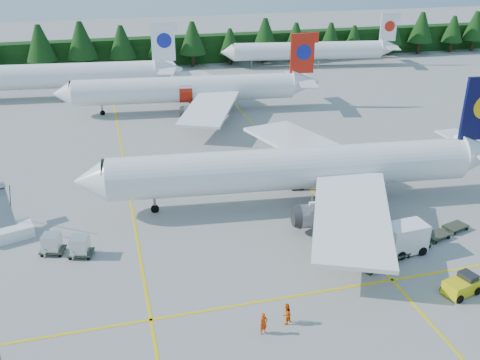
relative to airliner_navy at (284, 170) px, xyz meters
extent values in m
plane|color=gray|center=(-1.80, -9.74, -3.90)|extent=(320.00, 320.00, 0.00)
cube|color=yellow|center=(-15.80, 10.26, -3.89)|extent=(0.25, 120.00, 0.01)
cube|color=yellow|center=(4.20, 10.26, -3.89)|extent=(0.25, 120.00, 0.01)
cube|color=yellow|center=(-1.80, -15.74, -3.89)|extent=(80.00, 0.25, 0.01)
cube|color=black|center=(-1.80, 72.26, -0.90)|extent=(220.00, 4.00, 6.00)
cylinder|color=white|center=(0.73, -0.07, 0.09)|extent=(37.92, 8.27, 4.43)
cone|color=white|center=(-19.55, 2.02, 0.09)|extent=(3.54, 4.73, 4.43)
cube|color=white|center=(5.00, 8.95, -0.57)|extent=(9.99, 17.64, 1.26)
cylinder|color=slate|center=(2.49, 6.20, -2.12)|extent=(3.99, 2.70, 2.33)
cube|color=white|center=(3.07, -9.78, -0.57)|extent=(12.81, 17.88, 1.26)
cylinder|color=slate|center=(1.17, -6.58, -2.12)|extent=(3.99, 2.70, 2.33)
cylinder|color=slate|center=(-13.51, 1.39, -2.96)|extent=(0.27, 0.27, 1.88)
cylinder|color=white|center=(-4.57, 35.47, -0.17)|extent=(35.39, 7.99, 4.14)
cone|color=white|center=(-23.48, 37.56, -0.17)|extent=(3.33, 4.43, 4.14)
cube|color=red|center=(14.44, 33.36, 4.99)|extent=(3.94, 0.79, 6.41)
cube|color=white|center=(-0.52, 43.86, -0.80)|extent=(9.21, 16.44, 1.17)
cylinder|color=slate|center=(-2.88, 41.31, -2.24)|extent=(3.73, 2.55, 2.17)
cube|color=white|center=(-2.46, 26.39, -0.80)|extent=(12.04, 16.68, 1.17)
cylinder|color=slate|center=(-4.20, 29.39, -2.24)|extent=(3.73, 2.55, 2.17)
cylinder|color=slate|center=(-17.85, 36.94, -3.02)|extent=(0.25, 0.25, 1.76)
cylinder|color=white|center=(-26.30, 49.39, 0.02)|extent=(37.20, 8.33, 4.35)
cube|color=white|center=(-6.31, 47.21, 5.45)|extent=(4.15, 0.83, 6.74)
cylinder|color=white|center=(26.79, 61.79, -0.46)|extent=(32.66, 8.81, 3.82)
cone|color=white|center=(9.44, 64.51, -0.46)|extent=(3.23, 4.19, 3.82)
cube|color=white|center=(44.24, 59.05, 4.31)|extent=(3.64, 0.89, 5.92)
cylinder|color=slate|center=(14.61, 63.70, -3.13)|extent=(0.23, 0.23, 1.53)
cube|color=white|center=(-27.47, -0.36, -3.33)|extent=(4.81, 3.45, 1.13)
cube|color=slate|center=(-28.09, 1.61, -1.52)|extent=(2.80, 4.42, 3.06)
cube|color=silver|center=(4.44, -12.25, -2.85)|extent=(2.15, 2.15, 2.10)
cube|color=black|center=(4.44, -12.25, -2.35)|extent=(1.84, 2.03, 0.90)
cube|color=silver|center=(7.43, -12.02, -2.40)|extent=(3.76, 2.47, 2.60)
cube|color=#D0C10B|center=(8.54, -18.75, -3.22)|extent=(3.21, 2.27, 1.14)
cube|color=black|center=(9.14, -18.59, -2.50)|extent=(1.36, 1.58, 0.52)
cube|color=#303627|center=(3.55, -13.73, -3.47)|extent=(2.61, 2.03, 0.13)
cube|color=#303627|center=(6.26, -12.74, -3.47)|extent=(2.61, 2.03, 0.13)
cube|color=#303627|center=(8.96, -11.74, -3.47)|extent=(2.61, 2.03, 0.13)
cube|color=#303627|center=(11.67, -10.75, -3.47)|extent=(2.61, 2.03, 0.13)
cube|color=#303627|center=(14.37, -9.76, -3.47)|extent=(2.61, 2.03, 0.13)
cube|color=#303627|center=(-23.32, -4.19, -3.52)|extent=(2.42, 2.08, 0.13)
cube|color=silver|center=(-23.32, -4.19, -2.71)|extent=(1.78, 1.74, 1.47)
cube|color=#303627|center=(-20.88, -5.32, -3.52)|extent=(2.42, 2.08, 0.13)
cube|color=silver|center=(-20.88, -5.32, -2.71)|extent=(1.78, 1.74, 1.47)
imported|color=#D53904|center=(-8.11, -19.29, -3.03)|extent=(0.74, 0.60, 1.74)
imported|color=#F85305|center=(-6.17, -18.64, -3.05)|extent=(1.04, 1.00, 1.69)
imported|color=orange|center=(5.73, -10.84, -3.08)|extent=(0.55, 0.73, 1.63)
camera|label=1|loc=(-17.49, -48.31, 22.12)|focal=40.00mm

